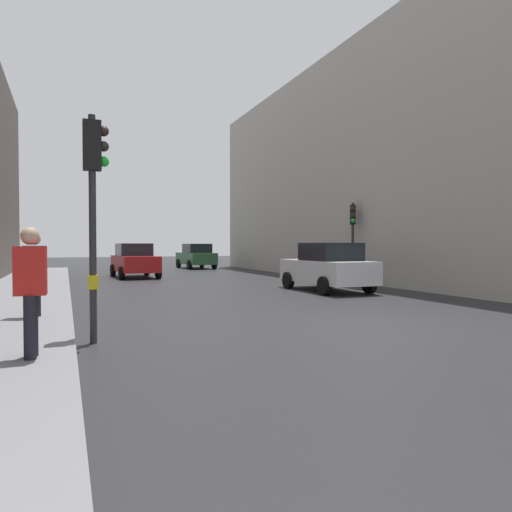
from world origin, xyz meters
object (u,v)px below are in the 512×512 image
object	(u,v)px
car_red_sedan	(135,260)
car_green_estate	(196,256)
traffic_light_near_left	(94,186)
pedestrian_with_grey_backpack	(33,270)
traffic_light_mid_street	(353,228)
car_white_compact	(328,267)
pedestrian_in_red_jacket	(30,286)

from	to	relation	value
car_red_sedan	car_green_estate	world-z (taller)	same
traffic_light_near_left	car_green_estate	distance (m)	26.00
pedestrian_with_grey_backpack	car_red_sedan	bearing A→B (deg)	74.31
traffic_light_mid_street	car_red_sedan	bearing A→B (deg)	137.30
traffic_light_near_left	car_white_compact	size ratio (longest dim) A/B	0.92
traffic_light_mid_street	car_white_compact	world-z (taller)	traffic_light_mid_street
car_red_sedan	car_green_estate	bearing A→B (deg)	55.96
traffic_light_near_left	car_white_compact	world-z (taller)	traffic_light_near_left
car_red_sedan	traffic_light_mid_street	bearing A→B (deg)	-42.70
traffic_light_mid_street	car_green_estate	size ratio (longest dim) A/B	0.82
traffic_light_near_left	car_red_sedan	world-z (taller)	traffic_light_near_left
car_red_sedan	car_white_compact	distance (m)	11.54
traffic_light_near_left	pedestrian_with_grey_backpack	xyz separation A→B (m)	(-1.11, 2.51, -1.53)
car_red_sedan	pedestrian_with_grey_backpack	bearing A→B (deg)	-105.69
traffic_light_mid_street	pedestrian_in_red_jacket	distance (m)	16.06
traffic_light_near_left	car_green_estate	world-z (taller)	traffic_light_near_left
car_white_compact	pedestrian_with_grey_backpack	bearing A→B (deg)	-156.99
car_red_sedan	car_white_compact	xyz separation A→B (m)	(5.56, -10.11, 0.00)
pedestrian_in_red_jacket	car_green_estate	bearing A→B (deg)	70.73
traffic_light_near_left	pedestrian_with_grey_backpack	bearing A→B (deg)	113.80
traffic_light_near_left	pedestrian_with_grey_backpack	world-z (taller)	traffic_light_near_left
traffic_light_near_left	car_green_estate	size ratio (longest dim) A/B	0.91
traffic_light_mid_street	car_green_estate	distance (m)	15.90
car_red_sedan	pedestrian_with_grey_backpack	size ratio (longest dim) A/B	2.43
traffic_light_mid_street	pedestrian_in_red_jacket	bearing A→B (deg)	-138.75
traffic_light_near_left	pedestrian_with_grey_backpack	distance (m)	3.14
traffic_light_mid_street	pedestrian_with_grey_backpack	xyz separation A→B (m)	(-12.24, -6.54, -1.26)
traffic_light_near_left	pedestrian_in_red_jacket	xyz separation A→B (m)	(-0.90, -1.51, -1.56)
car_white_compact	pedestrian_with_grey_backpack	distance (m)	10.36
car_white_compact	pedestrian_in_red_jacket	distance (m)	12.34
traffic_light_mid_street	car_white_compact	bearing A→B (deg)	-137.44
pedestrian_with_grey_backpack	pedestrian_in_red_jacket	world-z (taller)	same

